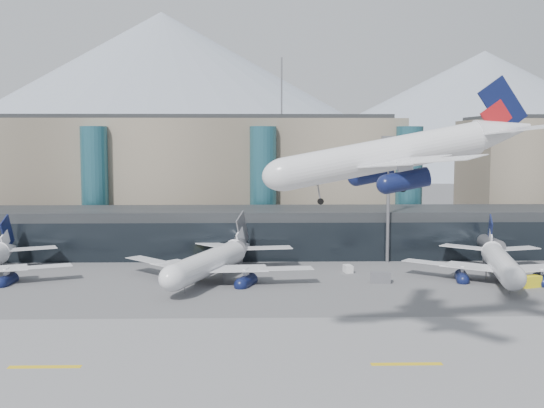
% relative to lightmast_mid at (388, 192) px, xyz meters
% --- Properties ---
extents(ground, '(900.00, 900.00, 0.00)m').
position_rel_lightmast_mid_xyz_m(ground, '(-30.00, -48.00, -14.42)').
color(ground, '#515154').
rests_on(ground, ground).
extents(runway_strip, '(400.00, 40.00, 0.04)m').
position_rel_lightmast_mid_xyz_m(runway_strip, '(-30.00, -63.00, -14.40)').
color(runway_strip, slate).
rests_on(runway_strip, ground).
extents(runway_markings, '(128.00, 1.00, 0.02)m').
position_rel_lightmast_mid_xyz_m(runway_markings, '(-30.00, -63.00, -14.37)').
color(runway_markings, gold).
rests_on(runway_markings, ground).
extents(concourse, '(170.00, 27.00, 10.00)m').
position_rel_lightmast_mid_xyz_m(concourse, '(-30.02, 9.73, -9.45)').
color(concourse, black).
rests_on(concourse, ground).
extents(terminal_main, '(130.00, 30.00, 31.00)m').
position_rel_lightmast_mid_xyz_m(terminal_main, '(-55.00, 42.00, 1.03)').
color(terminal_main, gray).
rests_on(terminal_main, ground).
extents(teal_towers, '(116.40, 19.40, 46.00)m').
position_rel_lightmast_mid_xyz_m(teal_towers, '(-44.99, 26.01, -0.41)').
color(teal_towers, '#265C6A').
rests_on(teal_towers, ground).
extents(mountain_ridge, '(910.00, 400.00, 110.00)m').
position_rel_lightmast_mid_xyz_m(mountain_ridge, '(-14.03, 332.00, 31.33)').
color(mountain_ridge, gray).
rests_on(mountain_ridge, ground).
extents(lightmast_mid, '(3.00, 1.20, 25.60)m').
position_rel_lightmast_mid_xyz_m(lightmast_mid, '(0.00, 0.00, 0.00)').
color(lightmast_mid, slate).
rests_on(lightmast_mid, ground).
extents(hero_jet, '(32.18, 32.41, 10.49)m').
position_rel_lightmast_mid_xyz_m(hero_jet, '(-9.60, -60.69, 10.06)').
color(hero_jet, silver).
rests_on(hero_jet, ground).
extents(jet_parked_mid, '(35.90, 38.18, 12.28)m').
position_rel_lightmast_mid_xyz_m(jet_parked_mid, '(-33.92, -15.54, -9.78)').
color(jet_parked_mid, silver).
rests_on(jet_parked_mid, ground).
extents(jet_parked_right, '(35.02, 35.77, 11.52)m').
position_rel_lightmast_mid_xyz_m(jet_parked_right, '(16.89, -16.51, -10.06)').
color(jet_parked_right, silver).
rests_on(jet_parked_right, ground).
extents(veh_b, '(2.62, 3.28, 1.65)m').
position_rel_lightmast_mid_xyz_m(veh_b, '(-39.11, -8.50, -13.60)').
color(veh_b, yellow).
rests_on(veh_b, ground).
extents(veh_c, '(3.63, 2.27, 1.89)m').
position_rel_lightmast_mid_xyz_m(veh_c, '(-5.00, -19.83, -13.47)').
color(veh_c, '#535358').
rests_on(veh_c, ground).
extents(veh_e, '(3.87, 3.03, 1.93)m').
position_rel_lightmast_mid_xyz_m(veh_e, '(19.75, -23.88, -13.45)').
color(veh_e, yellow).
rests_on(veh_e, ground).
extents(veh_g, '(1.79, 2.59, 1.39)m').
position_rel_lightmast_mid_xyz_m(veh_g, '(-9.44, -10.52, -13.72)').
color(veh_g, silver).
rests_on(veh_g, ground).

